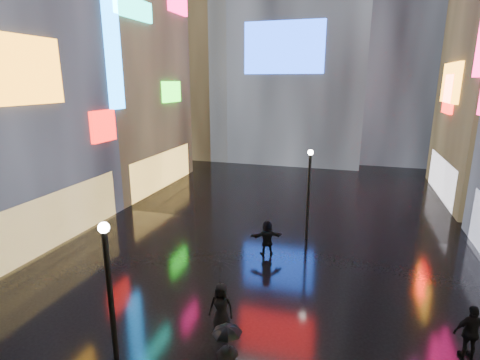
% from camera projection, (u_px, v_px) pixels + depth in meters
% --- Properties ---
extents(ground, '(140.00, 140.00, 0.00)m').
position_uv_depth(ground, '(277.00, 226.00, 23.43)').
color(ground, black).
rests_on(ground, ground).
extents(building_left_far, '(10.28, 12.00, 22.00)m').
position_uv_depth(building_left_far, '(103.00, 53.00, 30.64)').
color(building_left_far, black).
rests_on(building_left_far, ground).
extents(tower_flank_right, '(12.00, 12.00, 34.00)m').
position_uv_depth(tower_flank_right, '(409.00, 3.00, 40.64)').
color(tower_flank_right, black).
rests_on(tower_flank_right, ground).
extents(tower_flank_left, '(10.00, 10.00, 26.00)m').
position_uv_depth(tower_flank_left, '(200.00, 45.00, 44.38)').
color(tower_flank_left, black).
rests_on(tower_flank_left, ground).
extents(lamp_near, '(0.30, 0.30, 5.20)m').
position_uv_depth(lamp_near, '(111.00, 299.00, 10.35)').
color(lamp_near, black).
rests_on(lamp_near, ground).
extents(lamp_far, '(0.30, 0.30, 5.20)m').
position_uv_depth(lamp_far, '(309.00, 190.00, 20.74)').
color(lamp_far, black).
rests_on(lamp_far, ground).
extents(pedestrian_3, '(1.18, 0.71, 1.89)m').
position_uv_depth(pedestrian_3, '(471.00, 332.00, 12.04)').
color(pedestrian_3, black).
rests_on(pedestrian_3, ground).
extents(pedestrian_4, '(0.92, 0.63, 1.82)m').
position_uv_depth(pedestrian_4, '(221.00, 307.00, 13.46)').
color(pedestrian_4, black).
rests_on(pedestrian_4, ground).
extents(pedestrian_5, '(1.78, 1.21, 1.85)m').
position_uv_depth(pedestrian_5, '(267.00, 238.00, 19.36)').
color(pedestrian_5, black).
rests_on(pedestrian_5, ground).
extents(umbrella_1, '(0.81, 0.81, 0.70)m').
position_uv_depth(umbrella_1, '(227.00, 337.00, 10.23)').
color(umbrella_1, black).
rests_on(umbrella_1, pedestrian_2).
extents(umbrella_2, '(1.27, 1.25, 0.93)m').
position_uv_depth(umbrella_2, '(221.00, 272.00, 13.11)').
color(umbrella_2, black).
rests_on(umbrella_2, pedestrian_4).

